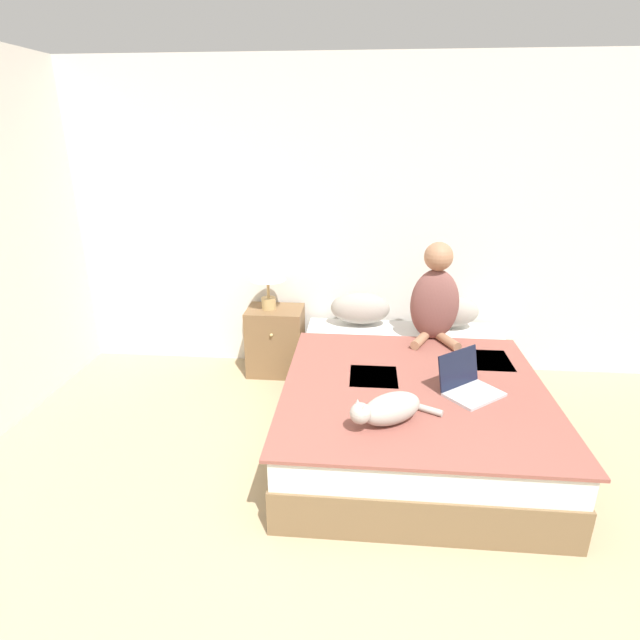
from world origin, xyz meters
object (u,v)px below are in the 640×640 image
pillow_near (360,308)px  laptop_open (468,385)px  person_sitting (435,298)px  table_lamp (268,271)px  bed (410,403)px  cat_tabby (388,409)px  nightstand (276,341)px  pillow_far (448,311)px

pillow_near → laptop_open: 1.34m
person_sitting → table_lamp: size_ratio=1.67×
bed → pillow_near: bearing=112.1°
cat_tabby → table_lamp: (-0.94, 1.51, 0.36)m
nightstand → table_lamp: 0.63m
cat_tabby → laptop_open: size_ratio=1.21×
bed → pillow_far: pillow_far is taller
cat_tabby → bed: bearing=-138.7°
table_lamp → pillow_far: bearing=1.1°
pillow_near → cat_tabby: (0.18, -1.54, -0.04)m
bed → person_sitting: (0.20, 0.61, 0.57)m
pillow_near → cat_tabby: 1.55m
pillow_near → person_sitting: size_ratio=0.65×
pillow_near → pillow_far: (0.73, 0.00, 0.00)m
person_sitting → laptop_open: size_ratio=1.74×
cat_tabby → nightstand: (-0.90, 1.51, -0.27)m
cat_tabby → nightstand: 1.78m
cat_tabby → laptop_open: (0.51, 0.39, -0.04)m
nightstand → laptop_open: bearing=-38.6°
laptop_open → nightstand: (-1.40, 1.12, -0.23)m
pillow_near → laptop_open: size_ratio=1.13×
person_sitting → table_lamp: person_sitting is taller
table_lamp → cat_tabby: bearing=-58.1°
pillow_near → laptop_open: pillow_near is taller
nightstand → table_lamp: bearing=179.8°
laptop_open → table_lamp: size_ratio=0.96×
nightstand → table_lamp: size_ratio=1.28×
pillow_near → table_lamp: bearing=-177.9°
cat_tabby → nightstand: cat_tabby is taller
cat_tabby → table_lamp: bearing=-90.6°
pillow_far → nightstand: pillow_far is taller
bed → cat_tabby: bearing=-106.2°
pillow_far → cat_tabby: bearing=-109.6°
person_sitting → laptop_open: 0.91m
cat_tabby → pillow_near: bearing=-116.1°
bed → nightstand: size_ratio=3.59×
cat_tabby → person_sitting: bearing=-139.9°
pillow_near → cat_tabby: bearing=-83.5°
pillow_near → table_lamp: size_ratio=1.08×
cat_tabby → nightstand: size_ratio=0.91×
bed → nightstand: 1.39m
person_sitting → table_lamp: (-1.34, 0.26, 0.11)m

